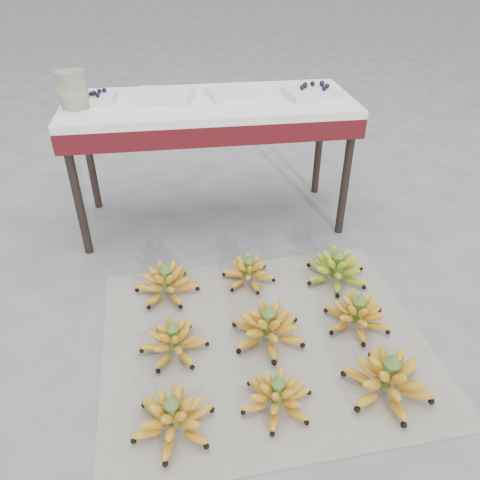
{
  "coord_description": "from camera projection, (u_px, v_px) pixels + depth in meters",
  "views": [
    {
      "loc": [
        -0.25,
        -1.35,
        1.35
      ],
      "look_at": [
        -0.01,
        0.28,
        0.26
      ],
      "focal_mm": 35.0,
      "sensor_mm": 36.0,
      "label": 1
    }
  ],
  "objects": [
    {
      "name": "ground",
      "position": [
        254.0,
        330.0,
        1.89
      ],
      "size": [
        60.0,
        60.0,
        0.0
      ],
      "primitive_type": "plane",
      "color": "#5E5E60",
      "rests_on": "ground"
    },
    {
      "name": "newspaper_mat",
      "position": [
        264.0,
        340.0,
        1.84
      ],
      "size": [
        1.29,
        1.1,
        0.01
      ],
      "primitive_type": "cube",
      "rotation": [
        0.0,
        0.0,
        0.04
      ],
      "color": "silver",
      "rests_on": "ground"
    },
    {
      "name": "bunch_front_left",
      "position": [
        173.0,
        418.0,
        1.48
      ],
      "size": [
        0.29,
        0.29,
        0.16
      ],
      "rotation": [
        0.0,
        0.0,
        0.09
      ],
      "color": "gold",
      "rests_on": "newspaper_mat"
    },
    {
      "name": "bunch_front_center",
      "position": [
        277.0,
        396.0,
        1.56
      ],
      "size": [
        0.26,
        0.26,
        0.15
      ],
      "rotation": [
        0.0,
        0.0,
        0.07
      ],
      "color": "gold",
      "rests_on": "newspaper_mat"
    },
    {
      "name": "bunch_front_right",
      "position": [
        388.0,
        379.0,
        1.6
      ],
      "size": [
        0.39,
        0.39,
        0.19
      ],
      "rotation": [
        0.0,
        0.0,
        0.34
      ],
      "color": "gold",
      "rests_on": "newspaper_mat"
    },
    {
      "name": "bunch_mid_left",
      "position": [
        174.0,
        341.0,
        1.76
      ],
      "size": [
        0.33,
        0.33,
        0.15
      ],
      "rotation": [
        0.0,
        0.0,
        -0.39
      ],
      "color": "gold",
      "rests_on": "newspaper_mat"
    },
    {
      "name": "bunch_mid_center",
      "position": [
        268.0,
        327.0,
        1.81
      ],
      "size": [
        0.38,
        0.38,
        0.18
      ],
      "rotation": [
        0.0,
        0.0,
        0.42
      ],
      "color": "gold",
      "rests_on": "newspaper_mat"
    },
    {
      "name": "bunch_mid_right",
      "position": [
        357.0,
        314.0,
        1.88
      ],
      "size": [
        0.34,
        0.34,
        0.16
      ],
      "rotation": [
        0.0,
        0.0,
        0.33
      ],
      "color": "gold",
      "rests_on": "newspaper_mat"
    },
    {
      "name": "bunch_back_left",
      "position": [
        167.0,
        283.0,
        2.04
      ],
      "size": [
        0.35,
        0.35,
        0.17
      ],
      "rotation": [
        0.0,
        0.0,
        -0.33
      ],
      "color": "gold",
      "rests_on": "newspaper_mat"
    },
    {
      "name": "bunch_back_center",
      "position": [
        249.0,
        272.0,
        2.12
      ],
      "size": [
        0.29,
        0.29,
        0.14
      ],
      "rotation": [
        0.0,
        0.0,
        0.27
      ],
      "color": "gold",
      "rests_on": "newspaper_mat"
    },
    {
      "name": "bunch_back_right",
      "position": [
        337.0,
        269.0,
        2.12
      ],
      "size": [
        0.32,
        0.32,
        0.17
      ],
      "rotation": [
        0.0,
        0.0,
        0.15
      ],
      "color": "olive",
      "rests_on": "newspaper_mat"
    },
    {
      "name": "vendor_table",
      "position": [
        210.0,
        115.0,
        2.29
      ],
      "size": [
        1.39,
        0.56,
        0.67
      ],
      "color": "black",
      "rests_on": "ground"
    },
    {
      "name": "tray_far_left",
      "position": [
        91.0,
        98.0,
        2.2
      ],
      "size": [
        0.24,
        0.18,
        0.06
      ],
      "color": "silver",
      "rests_on": "vendor_table"
    },
    {
      "name": "tray_left",
      "position": [
        164.0,
        96.0,
        2.22
      ],
      "size": [
        0.3,
        0.25,
        0.04
      ],
      "color": "silver",
      "rests_on": "vendor_table"
    },
    {
      "name": "tray_right",
      "position": [
        232.0,
        93.0,
        2.27
      ],
      "size": [
        0.25,
        0.2,
        0.04
      ],
      "color": "silver",
      "rests_on": "vendor_table"
    },
    {
      "name": "tray_far_right",
      "position": [
        312.0,
        93.0,
        2.27
      ],
      "size": [
        0.28,
        0.22,
        0.06
      ],
      "color": "silver",
      "rests_on": "vendor_table"
    },
    {
      "name": "glass_jar",
      "position": [
        73.0,
        90.0,
        2.1
      ],
      "size": [
        0.15,
        0.15,
        0.16
      ],
      "primitive_type": "cylinder",
      "rotation": [
        0.0,
        0.0,
        0.15
      ],
      "color": "beige",
      "rests_on": "vendor_table"
    }
  ]
}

